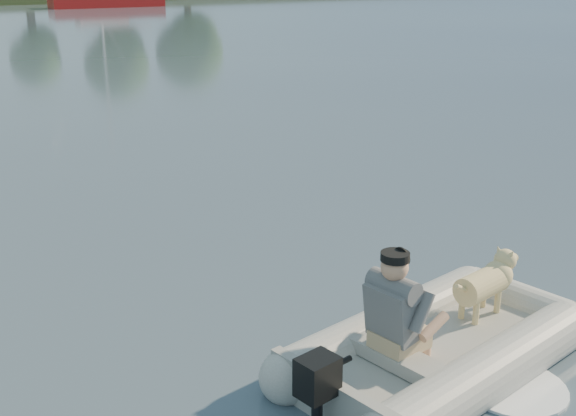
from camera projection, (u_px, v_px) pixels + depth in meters
water at (397, 336)px, 6.78m from camera, size 160.00×160.00×0.00m
dinghy at (446, 305)px, 6.19m from camera, size 4.81×3.72×1.29m
man at (394, 307)px, 5.76m from camera, size 0.76×0.68×1.00m
dog at (481, 290)px, 6.62m from camera, size 0.90×0.44×0.58m
outboard_motor at (317, 399)px, 5.30m from camera, size 0.42×0.33×0.73m
sailboat at (106, 0)px, 53.91m from camera, size 8.41×3.06×11.36m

